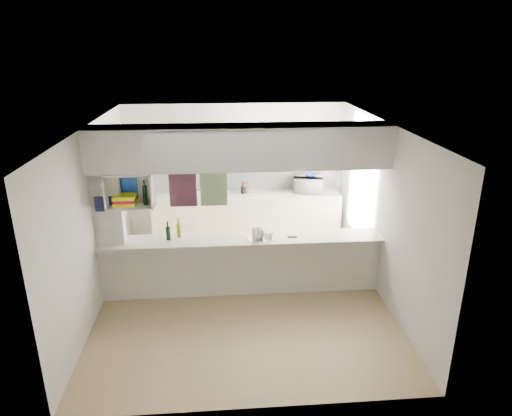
{
  "coord_description": "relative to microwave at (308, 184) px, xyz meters",
  "views": [
    {
      "loc": [
        -0.29,
        -6.22,
        3.66
      ],
      "look_at": [
        0.25,
        0.5,
        1.21
      ],
      "focal_mm": 32.0,
      "sensor_mm": 36.0,
      "label": 1
    }
  ],
  "objects": [
    {
      "name": "utensil_jar",
      "position": [
        -1.26,
        0.02,
        -0.09
      ],
      "size": [
        0.1,
        0.1,
        0.14
      ],
      "primitive_type": "cylinder",
      "color": "black",
      "rests_on": "bench_top"
    },
    {
      "name": "servery_partition",
      "position": [
        -1.58,
        -2.13,
        0.58
      ],
      "size": [
        4.2,
        0.5,
        2.6
      ],
      "color": "silver",
      "rests_on": "floor"
    },
    {
      "name": "wine_bottles",
      "position": [
        -2.41,
        -2.05,
        -0.04
      ],
      "size": [
        0.21,
        0.14,
        0.3
      ],
      "color": "black",
      "rests_on": "breakfast_bar"
    },
    {
      "name": "plastic_tubs",
      "position": [
        -0.98,
        -2.09,
        -0.12
      ],
      "size": [
        0.49,
        0.18,
        0.07
      ],
      "color": "silver",
      "rests_on": "breakfast_bar"
    },
    {
      "name": "ceiling",
      "position": [
        -1.4,
        -2.13,
        1.52
      ],
      "size": [
        4.8,
        4.8,
        0.0
      ],
      "primitive_type": "plane",
      "color": "white",
      "rests_on": "wall_back"
    },
    {
      "name": "microwave",
      "position": [
        0.0,
        0.0,
        0.0
      ],
      "size": [
        0.64,
        0.5,
        0.31
      ],
      "primitive_type": "imported",
      "rotation": [
        0.0,
        0.0,
        2.91
      ],
      "color": "white",
      "rests_on": "bench_top"
    },
    {
      "name": "cup",
      "position": [
        -1.17,
        -2.21,
        -0.09
      ],
      "size": [
        0.13,
        0.13,
        0.1
      ],
      "primitive_type": "imported",
      "rotation": [
        0.0,
        0.0,
        0.07
      ],
      "color": "white",
      "rests_on": "dish_rack"
    },
    {
      "name": "floor",
      "position": [
        -1.4,
        -2.13,
        -1.08
      ],
      "size": [
        4.8,
        4.8,
        0.0
      ],
      "primitive_type": "plane",
      "color": "tan",
      "rests_on": "ground"
    },
    {
      "name": "knife_block",
      "position": [
        -1.23,
        0.05,
        -0.05
      ],
      "size": [
        0.12,
        0.11,
        0.21
      ],
      "primitive_type": "cube",
      "rotation": [
        0.0,
        0.0,
        0.35
      ],
      "color": "brown",
      "rests_on": "bench_top"
    },
    {
      "name": "bowl",
      "position": [
        0.03,
        -0.02,
        0.18
      ],
      "size": [
        0.22,
        0.22,
        0.05
      ],
      "primitive_type": "imported",
      "color": "navy",
      "rests_on": "microwave"
    },
    {
      "name": "kitchen_run",
      "position": [
        -1.24,
        0.01,
        -0.25
      ],
      "size": [
        3.6,
        0.63,
        2.24
      ],
      "color": "beige",
      "rests_on": "floor"
    },
    {
      "name": "wall_back",
      "position": [
        -1.4,
        0.27,
        0.22
      ],
      "size": [
        4.2,
        0.0,
        4.2
      ],
      "primitive_type": "plane",
      "rotation": [
        1.57,
        0.0,
        0.0
      ],
      "color": "silver",
      "rests_on": "floor"
    },
    {
      "name": "dish_rack",
      "position": [
        -1.14,
        -2.17,
        -0.08
      ],
      "size": [
        0.43,
        0.37,
        0.2
      ],
      "rotation": [
        0.0,
        0.0,
        0.32
      ],
      "color": "silver",
      "rests_on": "breakfast_bar"
    },
    {
      "name": "wall_left",
      "position": [
        -3.5,
        -2.13,
        0.22
      ],
      "size": [
        0.0,
        4.8,
        4.8
      ],
      "primitive_type": "plane",
      "rotation": [
        1.57,
        0.0,
        1.57
      ],
      "color": "silver",
      "rests_on": "floor"
    },
    {
      "name": "wall_right",
      "position": [
        0.7,
        -2.13,
        0.22
      ],
      "size": [
        0.0,
        4.8,
        4.8
      ],
      "primitive_type": "plane",
      "rotation": [
        1.57,
        0.0,
        -1.57
      ],
      "color": "silver",
      "rests_on": "floor"
    },
    {
      "name": "cubby_shelf",
      "position": [
        -2.97,
        -2.19,
        0.63
      ],
      "size": [
        0.65,
        0.35,
        0.5
      ],
      "color": "white",
      "rests_on": "bulkhead"
    }
  ]
}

